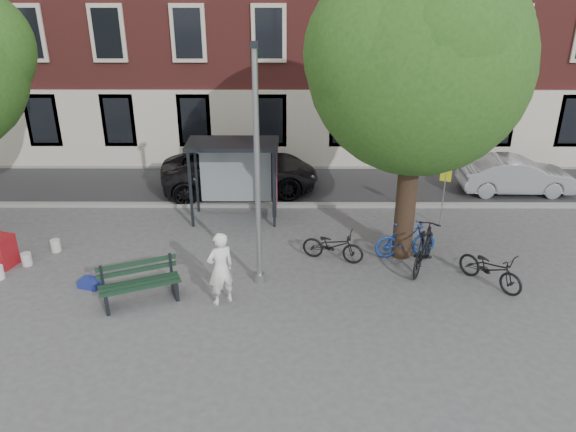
# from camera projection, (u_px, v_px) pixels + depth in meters

# --- Properties ---
(ground) EXTENTS (90.00, 90.00, 0.00)m
(ground) POSITION_uv_depth(u_px,v_px,m) (260.00, 282.00, 14.83)
(ground) COLOR #4C4C4F
(ground) RESTS_ON ground
(road) EXTENTS (40.00, 4.00, 0.01)m
(road) POSITION_uv_depth(u_px,v_px,m) (269.00, 185.00, 21.21)
(road) COLOR #28282B
(road) RESTS_ON ground
(curb_near) EXTENTS (40.00, 0.25, 0.12)m
(curb_near) POSITION_uv_depth(u_px,v_px,m) (267.00, 205.00, 19.36)
(curb_near) COLOR gray
(curb_near) RESTS_ON ground
(curb_far) EXTENTS (40.00, 0.25, 0.12)m
(curb_far) POSITION_uv_depth(u_px,v_px,m) (271.00, 167.00, 23.00)
(curb_far) COLOR gray
(curb_far) RESTS_ON ground
(lamppost) EXTENTS (0.28, 0.35, 6.11)m
(lamppost) POSITION_uv_depth(u_px,v_px,m) (258.00, 183.00, 13.68)
(lamppost) COLOR #9EA0A3
(lamppost) RESTS_ON ground
(tree_right) EXTENTS (5.76, 5.60, 8.20)m
(tree_right) POSITION_uv_depth(u_px,v_px,m) (421.00, 56.00, 13.76)
(tree_right) COLOR black
(tree_right) RESTS_ON ground
(bus_shelter) EXTENTS (2.85, 1.45, 2.62)m
(bus_shelter) POSITION_uv_depth(u_px,v_px,m) (246.00, 162.00, 17.78)
(bus_shelter) COLOR #1E2328
(bus_shelter) RESTS_ON ground
(painter) EXTENTS (0.83, 0.76, 1.90)m
(painter) POSITION_uv_depth(u_px,v_px,m) (221.00, 269.00, 13.55)
(painter) COLOR white
(painter) RESTS_ON ground
(bench) EXTENTS (2.03, 1.30, 1.00)m
(bench) POSITION_uv_depth(u_px,v_px,m) (140.00, 285.00, 13.80)
(bench) COLOR #1E2328
(bench) RESTS_ON ground
(bike_a) EXTENTS (1.86, 1.14, 0.92)m
(bike_a) POSITION_uv_depth(u_px,v_px,m) (333.00, 245.00, 15.72)
(bike_a) COLOR black
(bike_a) RESTS_ON ground
(bike_b) EXTENTS (1.85, 0.81, 1.07)m
(bike_b) POSITION_uv_depth(u_px,v_px,m) (406.00, 240.00, 15.89)
(bike_b) COLOR navy
(bike_b) RESTS_ON ground
(bike_c) EXTENTS (1.66, 1.87, 0.98)m
(bike_c) POSITION_uv_depth(u_px,v_px,m) (491.00, 268.00, 14.49)
(bike_c) COLOR black
(bike_c) RESTS_ON ground
(bike_d) EXTENTS (1.44, 2.14, 1.26)m
(bike_d) POSITION_uv_depth(u_px,v_px,m) (424.00, 248.00, 15.24)
(bike_d) COLOR black
(bike_d) RESTS_ON ground
(car_dark) EXTENTS (5.93, 3.31, 1.57)m
(car_dark) POSITION_uv_depth(u_px,v_px,m) (240.00, 171.00, 20.40)
(car_dark) COLOR black
(car_dark) RESTS_ON ground
(car_silver) EXTENTS (4.03, 1.41, 1.33)m
(car_silver) POSITION_uv_depth(u_px,v_px,m) (516.00, 175.00, 20.32)
(car_silver) COLOR #94979B
(car_silver) RESTS_ON ground
(blue_crate) EXTENTS (0.64, 0.54, 0.20)m
(blue_crate) POSITION_uv_depth(u_px,v_px,m) (91.00, 283.00, 14.57)
(blue_crate) COLOR navy
(blue_crate) RESTS_ON ground
(bucket_a) EXTENTS (0.34, 0.34, 0.36)m
(bucket_a) POSITION_uv_depth(u_px,v_px,m) (27.00, 259.00, 15.58)
(bucket_a) COLOR silver
(bucket_a) RESTS_ON ground
(bucket_b) EXTENTS (0.33, 0.33, 0.36)m
(bucket_b) POSITION_uv_depth(u_px,v_px,m) (56.00, 246.00, 16.32)
(bucket_b) COLOR silver
(bucket_b) RESTS_ON ground
(notice_sign) EXTENTS (0.33, 0.15, 1.96)m
(notice_sign) POSITION_uv_depth(u_px,v_px,m) (445.00, 184.00, 17.41)
(notice_sign) COLOR #9EA0A3
(notice_sign) RESTS_ON ground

